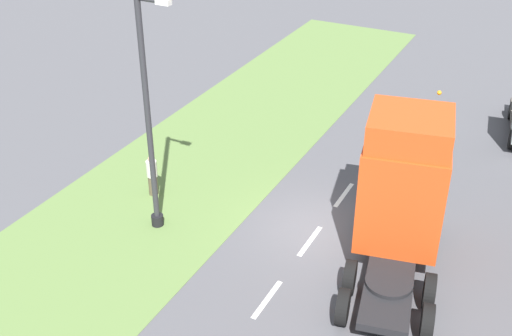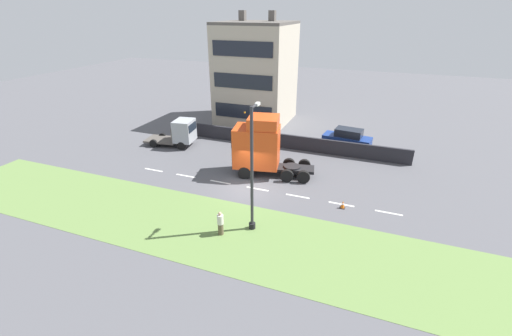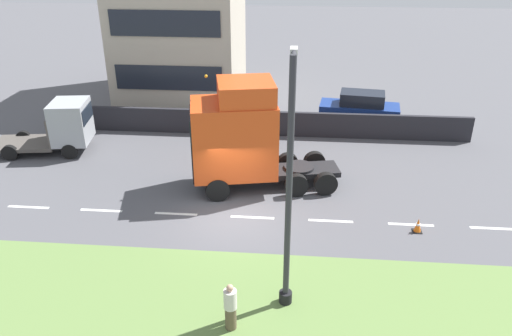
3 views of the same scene
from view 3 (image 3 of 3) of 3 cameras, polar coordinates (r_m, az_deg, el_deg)
The scene contains 11 objects.
ground_plane at distance 20.68m, azimuth -2.35°, elevation -5.57°, with size 120.00×120.00×0.00m, color #515156.
grass_verge at distance 15.93m, azimuth -5.14°, elevation -16.86°, with size 7.00×44.00×0.01m.
lane_markings at distance 20.61m, azimuth -0.41°, elevation -5.66°, with size 0.16×21.00×0.00m.
boundary_wall at distance 28.42m, azimuth -0.13°, elevation 5.17°, with size 0.25×24.00×1.42m.
building_block at distance 35.39m, azimuth -8.71°, elevation 17.40°, with size 8.33×7.95×12.48m.
lorry_cab at distance 21.89m, azimuth -1.89°, elevation 3.61°, with size 3.74×6.87×5.11m.
flatbed_truck at distance 27.87m, azimuth -21.14°, elevation 4.51°, with size 2.81×5.27×2.72m.
parked_car at distance 30.07m, azimuth 11.75°, elevation 6.46°, with size 2.34×4.75×2.15m.
lamp_post at distance 14.45m, azimuth 3.74°, elevation -4.13°, with size 1.33×0.41×7.91m.
pedestrian at distance 15.12m, azimuth -2.94°, elevation -15.62°, with size 0.39×0.39×1.60m.
traffic_cone_lead at distance 20.56m, azimuth 18.02°, elevation -6.26°, with size 0.36×0.36×0.58m.
Camera 3 is at (-17.46, -2.37, 10.82)m, focal length 35.00 mm.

